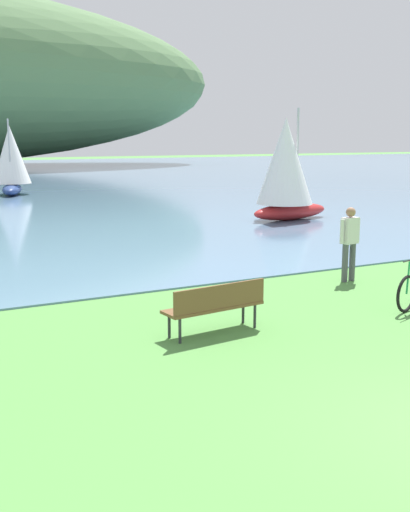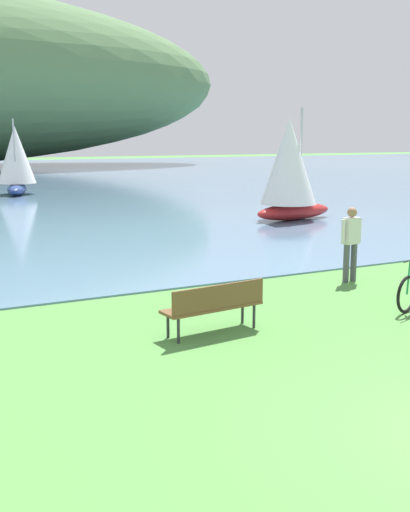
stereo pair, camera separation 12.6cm
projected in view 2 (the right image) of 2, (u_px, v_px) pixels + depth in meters
The scene contains 4 objects.
park_bench_near_camera at pixel (215, 304), 10.53m from camera, with size 1.84×0.66×0.88m.
person_at_shoreline at pixel (351, 240), 14.30m from camera, with size 0.61×0.26×1.71m.
sailboat_toward_hillside at pixel (289, 168), 24.45m from camera, with size 3.81×2.49×4.35m.
sailboat_far_off at pixel (16, 159), 35.70m from camera, with size 2.65×3.74×4.23m.
Camera 2 is at (-5.75, -4.10, 3.27)m, focal length 44.19 mm.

